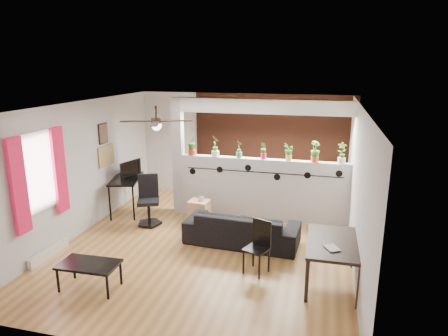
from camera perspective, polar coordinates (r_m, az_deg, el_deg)
room_shell at (r=7.22m, az=-2.49°, el=-1.38°), size 6.30×7.10×2.90m
partition_wall at (r=8.63m, az=5.54°, el=-3.07°), size 3.60×0.18×1.35m
ceiling_header at (r=8.27m, az=5.85°, el=8.74°), size 3.60×0.18×0.30m
pier_column at (r=8.94m, az=-6.54°, el=1.68°), size 0.22×0.20×2.60m
brick_panel at (r=9.88m, az=6.96°, el=2.92°), size 3.90×0.05×2.60m
vine_decal at (r=8.43m, az=5.51°, el=-0.63°), size 3.31×0.01×0.30m
window_assembly at (r=7.32m, az=-24.93°, el=-0.82°), size 0.09×1.30×1.55m
baseboard_heater at (r=7.78m, az=-23.71°, el=-10.96°), size 0.08×1.00×0.18m
corkboard at (r=9.08m, az=-16.47°, el=1.69°), size 0.03×0.60×0.45m
framed_art at (r=8.94m, az=-16.88°, el=4.74°), size 0.03×0.34×0.44m
ceiling_fan at (r=7.00m, az=-9.62°, el=6.43°), size 1.19×1.19×0.43m
potted_plant_0 at (r=8.77m, az=-4.57°, el=3.48°), size 0.28×0.31×0.48m
potted_plant_1 at (r=8.62m, az=-1.25°, el=3.26°), size 0.30×0.30×0.46m
potted_plant_2 at (r=8.50m, az=2.18°, el=2.82°), size 0.23×0.24×0.38m
potted_plant_3 at (r=8.41m, az=5.69°, el=2.57°), size 0.21×0.22×0.36m
potted_plant_4 at (r=8.35m, az=9.27°, el=2.37°), size 0.20×0.22×0.36m
potted_plant_5 at (r=8.31m, az=12.89°, el=2.39°), size 0.28×0.27×0.43m
potted_plant_6 at (r=8.32m, az=16.51°, el=2.15°), size 0.23×0.19×0.43m
sofa at (r=7.59m, az=2.59°, el=-8.61°), size 2.06×0.91×0.59m
cube_shelf at (r=8.53m, az=-3.53°, el=-6.26°), size 0.44×0.40×0.50m
cup at (r=8.41m, az=-3.23°, el=-4.41°), size 0.14×0.14×0.09m
computer_desk at (r=9.25m, az=-13.81°, el=-1.85°), size 0.86×1.23×0.81m
monitor at (r=9.33m, az=-13.45°, el=-0.54°), size 0.36×0.15×0.20m
office_chair at (r=8.55m, az=-10.71°, el=-4.97°), size 0.57×0.57×1.04m
dining_table at (r=6.35m, az=15.33°, el=-10.70°), size 0.79×1.29×0.70m
book at (r=6.04m, az=14.45°, el=-11.11°), size 0.26×0.28×0.02m
folding_chair at (r=6.56m, az=5.06°, el=-10.45°), size 0.46×0.46×0.87m
coffee_table at (r=6.45m, az=-18.74°, el=-13.11°), size 0.90×0.51×0.41m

